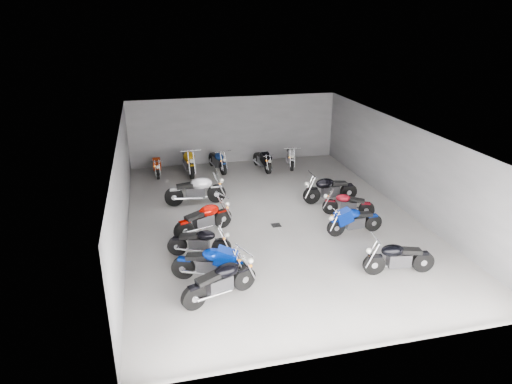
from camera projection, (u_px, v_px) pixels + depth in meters
ground at (272, 219)px, 16.27m from camera, size 14.00×14.00×0.00m
wall_back at (234, 130)px, 22.02m from camera, size 10.00×0.10×3.20m
wall_left at (122, 189)px, 14.60m from camera, size 0.10×14.00×3.20m
wall_right at (404, 167)px, 16.76m from camera, size 0.10×14.00×3.20m
ceiling at (273, 131)px, 15.09m from camera, size 10.00×14.00×0.04m
drain_grate at (276, 225)px, 15.81m from camera, size 0.32×0.32×0.01m
motorcycle_left_a at (221, 281)px, 11.58m from camera, size 2.05×0.93×0.95m
motorcycle_left_b at (210, 263)px, 12.41m from camera, size 2.05×0.83×0.93m
motorcycle_left_c at (200, 242)px, 13.67m from camera, size 1.89×0.71×0.85m
motorcycle_left_d at (204, 219)px, 15.07m from camera, size 2.04×1.05×0.96m
motorcycle_left_f at (196, 190)px, 17.39m from camera, size 2.34×0.46×1.03m
motorcycle_right_a at (398, 257)px, 12.74m from camera, size 2.05×0.48×0.90m
motorcycle_right_c at (354, 221)px, 15.06m from camera, size 1.97×0.41×0.87m
motorcycle_right_d at (348, 204)px, 16.43m from camera, size 1.75×0.90×0.82m
motorcycle_right_e at (330, 189)px, 17.59m from camera, size 2.20×0.43×0.97m
motorcycle_back_a at (156, 165)px, 20.59m from camera, size 0.38×1.86×0.82m
motorcycle_back_b at (189, 161)px, 20.75m from camera, size 0.50×2.40×1.05m
motorcycle_back_c at (218, 160)px, 21.15m from camera, size 0.59×2.02×0.90m
motorcycle_back_d at (262, 160)px, 21.27m from camera, size 0.49×1.94×0.86m
motorcycle_back_e at (291, 157)px, 21.73m from camera, size 0.58×1.98×0.88m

